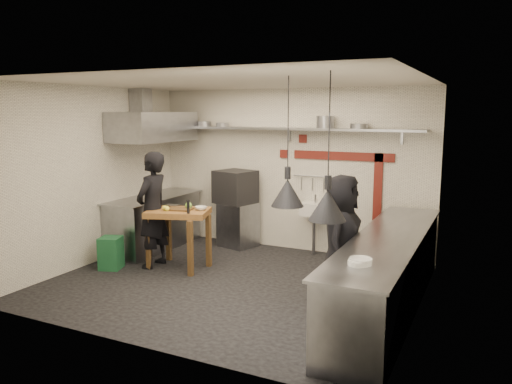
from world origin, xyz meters
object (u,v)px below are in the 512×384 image
at_px(green_bin, 111,253).
at_px(combi_oven, 235,187).
at_px(oven_stand, 238,224).
at_px(prep_table, 179,239).
at_px(chef_left, 153,210).
at_px(chef_right, 341,238).

bearing_deg(green_bin, combi_oven, 60.02).
distance_m(oven_stand, prep_table, 1.54).
xyz_separation_m(prep_table, chef_left, (-0.40, -0.10, 0.44)).
bearing_deg(green_bin, oven_stand, 60.42).
distance_m(green_bin, chef_right, 3.60).
height_order(combi_oven, chef_right, chef_right).
bearing_deg(prep_table, green_bin, -169.84).
xyz_separation_m(green_bin, chef_left, (0.52, 0.40, 0.65)).
height_order(combi_oven, green_bin, combi_oven).
xyz_separation_m(oven_stand, combi_oven, (-0.02, -0.06, 0.69)).
bearing_deg(prep_table, chef_right, -22.43).
height_order(oven_stand, green_bin, oven_stand).
bearing_deg(chef_right, prep_table, 81.90).
bearing_deg(combi_oven, chef_right, -18.81).
relative_size(oven_stand, combi_oven, 1.29).
bearing_deg(green_bin, chef_left, 37.75).
bearing_deg(chef_left, prep_table, 102.11).
distance_m(oven_stand, chef_left, 1.82).
distance_m(prep_table, chef_left, 0.61).
bearing_deg(oven_stand, chef_left, -95.83).
height_order(oven_stand, prep_table, prep_table).
distance_m(oven_stand, chef_right, 2.97).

